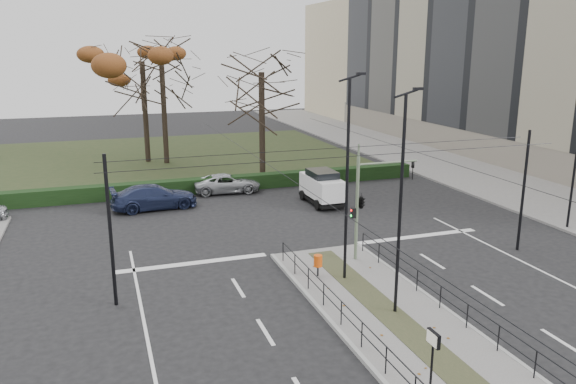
# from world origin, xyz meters

# --- Properties ---
(ground) EXTENTS (140.00, 140.00, 0.00)m
(ground) POSITION_xyz_m (0.00, 0.00, 0.00)
(ground) COLOR black
(ground) RESTS_ON ground
(median_island) EXTENTS (4.40, 15.00, 0.14)m
(median_island) POSITION_xyz_m (0.00, -2.50, 0.07)
(median_island) COLOR #62605E
(median_island) RESTS_ON ground
(sidewalk_east) EXTENTS (8.00, 90.00, 0.14)m
(sidewalk_east) POSITION_xyz_m (18.00, 22.00, 0.07)
(sidewalk_east) COLOR #62605E
(sidewalk_east) RESTS_ON ground
(park) EXTENTS (38.00, 26.00, 0.10)m
(park) POSITION_xyz_m (-6.00, 32.00, 0.05)
(park) COLOR #243118
(park) RESTS_ON ground
(hedge) EXTENTS (38.00, 1.00, 1.00)m
(hedge) POSITION_xyz_m (-6.00, 18.60, 0.50)
(hedge) COLOR black
(hedge) RESTS_ON ground
(apartment_block) EXTENTS (13.09, 52.10, 21.64)m
(apartment_block) POSITION_xyz_m (27.97, 23.97, 10.39)
(apartment_block) COLOR #C2B28C
(apartment_block) RESTS_ON ground
(median_railing) EXTENTS (4.14, 13.24, 0.92)m
(median_railing) POSITION_xyz_m (0.00, -2.60, 0.98)
(median_railing) COLOR black
(median_railing) RESTS_ON median_island
(catenary) EXTENTS (20.00, 34.00, 6.00)m
(catenary) POSITION_xyz_m (0.00, 1.62, 3.42)
(catenary) COLOR black
(catenary) RESTS_ON ground
(traffic_light) EXTENTS (3.34, 1.88, 4.89)m
(traffic_light) POSITION_xyz_m (1.53, 3.13, 2.99)
(traffic_light) COLOR slate
(traffic_light) RESTS_ON median_island
(litter_bin) EXTENTS (0.37, 0.37, 0.95)m
(litter_bin) POSITION_xyz_m (-1.18, 1.81, 0.82)
(litter_bin) COLOR black
(litter_bin) RESTS_ON median_island
(info_panel) EXTENTS (0.12, 0.55, 2.10)m
(info_panel) POSITION_xyz_m (-1.51, -7.45, 1.79)
(info_panel) COLOR black
(info_panel) RESTS_ON median_island
(streetlamp_median_near) EXTENTS (0.69, 0.14, 8.30)m
(streetlamp_median_near) POSITION_xyz_m (0.31, -2.31, 4.36)
(streetlamp_median_near) COLOR black
(streetlamp_median_near) RESTS_ON median_island
(streetlamp_median_far) EXTENTS (0.73, 0.15, 8.68)m
(streetlamp_median_far) POSITION_xyz_m (-0.16, 1.22, 4.55)
(streetlamp_median_far) COLOR black
(streetlamp_median_far) RESTS_ON median_island
(parked_car_third) EXTENTS (5.42, 2.55, 1.53)m
(parked_car_third) POSITION_xyz_m (-6.75, 15.42, 0.76)
(parked_car_third) COLOR #1E2647
(parked_car_third) RESTS_ON ground
(parked_car_fourth) EXTENTS (4.75, 2.47, 1.28)m
(parked_car_fourth) POSITION_xyz_m (-1.51, 18.00, 0.64)
(parked_car_fourth) COLOR #A0A3A8
(parked_car_fourth) RESTS_ON ground
(white_van) EXTENTS (1.91, 4.02, 2.20)m
(white_van) POSITION_xyz_m (3.61, 13.11, 1.15)
(white_van) COLOR white
(white_van) RESTS_ON ground
(rust_tree) EXTENTS (8.12, 8.12, 11.31)m
(rust_tree) POSITION_xyz_m (-5.74, 30.69, 8.69)
(rust_tree) COLOR black
(rust_tree) RESTS_ON park
(bare_tree_center) EXTENTS (6.64, 6.64, 11.51)m
(bare_tree_center) POSITION_xyz_m (-4.27, 29.51, 8.13)
(bare_tree_center) COLOR black
(bare_tree_center) RESTS_ON park
(bare_tree_near) EXTENTS (7.13, 7.13, 10.62)m
(bare_tree_near) POSITION_xyz_m (1.77, 20.45, 7.51)
(bare_tree_near) COLOR black
(bare_tree_near) RESTS_ON park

